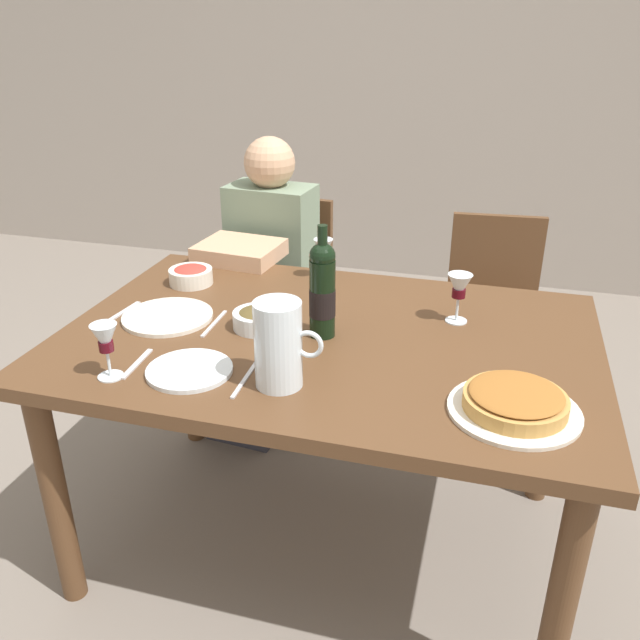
{
  "coord_description": "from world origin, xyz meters",
  "views": [
    {
      "loc": [
        0.43,
        -1.62,
        1.59
      ],
      "look_at": [
        -0.02,
        0.0,
        0.8
      ],
      "focal_mm": 37.04,
      "sensor_mm": 36.0,
      "label": 1
    }
  ],
  "objects_px": {
    "wine_glass_centre": "(105,341)",
    "chair_right": "(491,313)",
    "salad_bowl": "(191,275)",
    "wine_glass_right_diner": "(323,250)",
    "water_pitcher": "(279,349)",
    "wine_bottle": "(322,290)",
    "dining_table": "(327,363)",
    "dinner_plate_right_setting": "(168,317)",
    "baked_tart": "(515,402)",
    "diner_left": "(261,280)",
    "chair_left": "(285,286)",
    "olive_bowl": "(258,318)",
    "wine_glass_left_diner": "(459,289)",
    "dinner_plate_left_setting": "(189,370)"
  },
  "relations": [
    {
      "from": "wine_glass_right_diner",
      "to": "chair_left",
      "type": "distance_m",
      "value": 0.7
    },
    {
      "from": "baked_tart",
      "to": "chair_right",
      "type": "xyz_separation_m",
      "value": [
        -0.07,
        1.15,
        -0.29
      ]
    },
    {
      "from": "wine_glass_right_diner",
      "to": "dinner_plate_left_setting",
      "type": "distance_m",
      "value": 0.74
    },
    {
      "from": "dinner_plate_left_setting",
      "to": "wine_glass_centre",
      "type": "bearing_deg",
      "value": -157.41
    },
    {
      "from": "wine_glass_left_diner",
      "to": "wine_glass_centre",
      "type": "relative_size",
      "value": 1.02
    },
    {
      "from": "wine_glass_left_diner",
      "to": "dinner_plate_right_setting",
      "type": "distance_m",
      "value": 0.86
    },
    {
      "from": "wine_glass_centre",
      "to": "dinner_plate_right_setting",
      "type": "height_order",
      "value": "wine_glass_centre"
    },
    {
      "from": "dinner_plate_left_setting",
      "to": "chair_right",
      "type": "xyz_separation_m",
      "value": [
        0.72,
        1.18,
        -0.27
      ]
    },
    {
      "from": "dining_table",
      "to": "salad_bowl",
      "type": "bearing_deg",
      "value": 155.37
    },
    {
      "from": "diner_left",
      "to": "chair_right",
      "type": "distance_m",
      "value": 0.93
    },
    {
      "from": "salad_bowl",
      "to": "wine_glass_right_diner",
      "type": "xyz_separation_m",
      "value": [
        0.41,
        0.17,
        0.07
      ]
    },
    {
      "from": "dinner_plate_left_setting",
      "to": "chair_left",
      "type": "bearing_deg",
      "value": 97.54
    },
    {
      "from": "wine_bottle",
      "to": "baked_tart",
      "type": "relative_size",
      "value": 1.07
    },
    {
      "from": "dining_table",
      "to": "dinner_plate_right_setting",
      "type": "relative_size",
      "value": 5.59
    },
    {
      "from": "baked_tart",
      "to": "wine_bottle",
      "type": "bearing_deg",
      "value": 153.33
    },
    {
      "from": "dining_table",
      "to": "dinner_plate_right_setting",
      "type": "bearing_deg",
      "value": -177.01
    },
    {
      "from": "water_pitcher",
      "to": "wine_glass_centre",
      "type": "height_order",
      "value": "water_pitcher"
    },
    {
      "from": "wine_glass_centre",
      "to": "chair_left",
      "type": "height_order",
      "value": "wine_glass_centre"
    },
    {
      "from": "chair_right",
      "to": "wine_glass_right_diner",
      "type": "bearing_deg",
      "value": 34.09
    },
    {
      "from": "dinner_plate_right_setting",
      "to": "chair_right",
      "type": "xyz_separation_m",
      "value": [
        0.93,
        0.9,
        -0.27
      ]
    },
    {
      "from": "dinner_plate_left_setting",
      "to": "diner_left",
      "type": "distance_m",
      "value": 1.02
    },
    {
      "from": "wine_bottle",
      "to": "wine_glass_right_diner",
      "type": "bearing_deg",
      "value": 105.12
    },
    {
      "from": "salad_bowl",
      "to": "wine_glass_right_diner",
      "type": "bearing_deg",
      "value": 22.27
    },
    {
      "from": "chair_left",
      "to": "baked_tart",
      "type": "bearing_deg",
      "value": 134.11
    },
    {
      "from": "dining_table",
      "to": "wine_bottle",
      "type": "distance_m",
      "value": 0.23
    },
    {
      "from": "dining_table",
      "to": "wine_glass_centre",
      "type": "xyz_separation_m",
      "value": [
        -0.46,
        -0.38,
        0.19
      ]
    },
    {
      "from": "wine_glass_right_diner",
      "to": "diner_left",
      "type": "height_order",
      "value": "diner_left"
    },
    {
      "from": "salad_bowl",
      "to": "dining_table",
      "type": "bearing_deg",
      "value": -24.63
    },
    {
      "from": "water_pitcher",
      "to": "wine_glass_right_diner",
      "type": "xyz_separation_m",
      "value": [
        -0.09,
        0.72,
        0.0
      ]
    },
    {
      "from": "salad_bowl",
      "to": "wine_glass_right_diner",
      "type": "height_order",
      "value": "wine_glass_right_diner"
    },
    {
      "from": "baked_tart",
      "to": "olive_bowl",
      "type": "bearing_deg",
      "value": 160.03
    },
    {
      "from": "salad_bowl",
      "to": "chair_right",
      "type": "relative_size",
      "value": 0.17
    },
    {
      "from": "wine_glass_centre",
      "to": "wine_glass_right_diner",
      "type": "bearing_deg",
      "value": 67.37
    },
    {
      "from": "water_pitcher",
      "to": "olive_bowl",
      "type": "distance_m",
      "value": 0.34
    },
    {
      "from": "wine_bottle",
      "to": "dinner_plate_right_setting",
      "type": "height_order",
      "value": "wine_bottle"
    },
    {
      "from": "water_pitcher",
      "to": "wine_bottle",
      "type": "bearing_deg",
      "value": 84.56
    },
    {
      "from": "baked_tart",
      "to": "diner_left",
      "type": "bearing_deg",
      "value": 135.54
    },
    {
      "from": "wine_glass_left_diner",
      "to": "baked_tart",
      "type": "bearing_deg",
      "value": -69.56
    },
    {
      "from": "wine_glass_left_diner",
      "to": "wine_bottle",
      "type": "bearing_deg",
      "value": -151.4
    },
    {
      "from": "water_pitcher",
      "to": "diner_left",
      "type": "height_order",
      "value": "diner_left"
    },
    {
      "from": "wine_glass_centre",
      "to": "chair_right",
      "type": "height_order",
      "value": "wine_glass_centre"
    },
    {
      "from": "salad_bowl",
      "to": "wine_bottle",
      "type": "bearing_deg",
      "value": -25.82
    },
    {
      "from": "water_pitcher",
      "to": "chair_right",
      "type": "bearing_deg",
      "value": 67.57
    },
    {
      "from": "water_pitcher",
      "to": "dinner_plate_right_setting",
      "type": "bearing_deg",
      "value": 148.6
    },
    {
      "from": "dining_table",
      "to": "wine_glass_left_diner",
      "type": "xyz_separation_m",
      "value": [
        0.34,
        0.19,
        0.2
      ]
    },
    {
      "from": "baked_tart",
      "to": "wine_glass_centre",
      "type": "height_order",
      "value": "wine_glass_centre"
    },
    {
      "from": "olive_bowl",
      "to": "wine_glass_centre",
      "type": "distance_m",
      "value": 0.45
    },
    {
      "from": "wine_glass_centre",
      "to": "chair_right",
      "type": "distance_m",
      "value": 1.59
    },
    {
      "from": "water_pitcher",
      "to": "salad_bowl",
      "type": "distance_m",
      "value": 0.74
    },
    {
      "from": "wine_glass_centre",
      "to": "dinner_plate_right_setting",
      "type": "xyz_separation_m",
      "value": [
        -0.03,
        0.35,
        -0.09
      ]
    }
  ]
}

